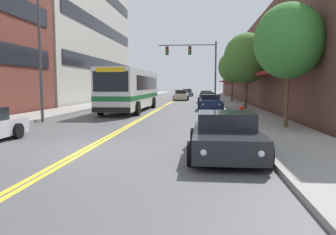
# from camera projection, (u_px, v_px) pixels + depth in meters

# --- Properties ---
(ground_plane) EXTENTS (240.00, 240.00, 0.00)m
(ground_plane) POSITION_uv_depth(u_px,v_px,m) (176.00, 100.00, 47.15)
(ground_plane) COLOR #4C4C4F
(sidewalk_left) EXTENTS (3.09, 106.00, 0.14)m
(sidewalk_left) POSITION_uv_depth(u_px,v_px,m) (128.00, 99.00, 47.86)
(sidewalk_left) COLOR gray
(sidewalk_left) RESTS_ON ground_plane
(sidewalk_right) EXTENTS (3.09, 106.00, 0.14)m
(sidewalk_right) POSITION_uv_depth(u_px,v_px,m) (225.00, 99.00, 46.43)
(sidewalk_right) COLOR gray
(sidewalk_right) RESTS_ON ground_plane
(centre_line) EXTENTS (0.34, 106.00, 0.01)m
(centre_line) POSITION_uv_depth(u_px,v_px,m) (176.00, 100.00, 47.15)
(centre_line) COLOR yellow
(centre_line) RESTS_ON ground_plane
(storefront_row_right) EXTENTS (9.10, 68.00, 8.24)m
(storefront_row_right) POSITION_uv_depth(u_px,v_px,m) (268.00, 70.00, 45.44)
(storefront_row_right) COLOR brown
(storefront_row_right) RESTS_ON ground_plane
(city_bus) EXTENTS (2.86, 12.34, 3.22)m
(city_bus) POSITION_uv_depth(u_px,v_px,m) (132.00, 88.00, 26.49)
(city_bus) COLOR silver
(city_bus) RESTS_ON ground_plane
(car_red_parked_left_near) EXTENTS (2.07, 4.72, 1.22)m
(car_red_parked_left_near) POSITION_uv_depth(u_px,v_px,m) (138.00, 97.00, 42.21)
(car_red_parked_left_near) COLOR maroon
(car_red_parked_left_near) RESTS_ON ground_plane
(car_charcoal_parked_right_foreground) EXTENTS (2.13, 4.21, 1.28)m
(car_charcoal_parked_right_foreground) POSITION_uv_depth(u_px,v_px,m) (226.00, 136.00, 9.57)
(car_charcoal_parked_right_foreground) COLOR #232328
(car_charcoal_parked_right_foreground) RESTS_ON ground_plane
(car_beige_parked_right_mid) EXTENTS (2.18, 4.29, 1.24)m
(car_beige_parked_right_mid) POSITION_uv_depth(u_px,v_px,m) (206.00, 95.00, 49.87)
(car_beige_parked_right_mid) COLOR #BCAD89
(car_beige_parked_right_mid) RESTS_ON ground_plane
(car_navy_parked_right_far) EXTENTS (2.06, 4.20, 1.30)m
(car_navy_parked_right_far) POSITION_uv_depth(u_px,v_px,m) (210.00, 103.00, 27.43)
(car_navy_parked_right_far) COLOR #19234C
(car_navy_parked_right_far) RESTS_ON ground_plane
(car_dark_grey_parked_right_end) EXTENTS (2.18, 4.21, 1.24)m
(car_dark_grey_parked_right_end) POSITION_uv_depth(u_px,v_px,m) (207.00, 98.00, 39.25)
(car_dark_grey_parked_right_end) COLOR #38383D
(car_dark_grey_parked_right_end) RESTS_ON ground_plane
(car_champagne_moving_lead) EXTENTS (2.03, 4.14, 1.41)m
(car_champagne_moving_lead) POSITION_uv_depth(u_px,v_px,m) (181.00, 95.00, 45.13)
(car_champagne_moving_lead) COLOR beige
(car_champagne_moving_lead) RESTS_ON ground_plane
(car_slate_blue_moving_second) EXTENTS (2.11, 4.26, 1.36)m
(car_slate_blue_moving_second) POSITION_uv_depth(u_px,v_px,m) (187.00, 93.00, 61.58)
(car_slate_blue_moving_second) COLOR #475675
(car_slate_blue_moving_second) RESTS_ON ground_plane
(traffic_signal_mast) EXTENTS (6.45, 0.38, 6.86)m
(traffic_signal_mast) POSITION_uv_depth(u_px,v_px,m) (196.00, 60.00, 36.31)
(traffic_signal_mast) COLOR #47474C
(traffic_signal_mast) RESTS_ON ground_plane
(street_lamp_left_near) EXTENTS (1.82, 0.28, 8.20)m
(street_lamp_left_near) POSITION_uv_depth(u_px,v_px,m) (43.00, 36.00, 18.11)
(street_lamp_left_near) COLOR #47474C
(street_lamp_left_near) RESTS_ON ground_plane
(street_tree_right_near) EXTENTS (3.07, 3.07, 5.59)m
(street_tree_right_near) POSITION_uv_depth(u_px,v_px,m) (289.00, 41.00, 14.64)
(street_tree_right_near) COLOR brown
(street_tree_right_near) RESTS_ON sidewalk_right
(street_tree_right_mid) EXTENTS (3.65, 3.65, 6.11)m
(street_tree_right_mid) POSITION_uv_depth(u_px,v_px,m) (246.00, 58.00, 26.27)
(street_tree_right_mid) COLOR brown
(street_tree_right_mid) RESTS_ON sidewalk_right
(street_tree_right_far) EXTENTS (3.32, 3.32, 5.89)m
(street_tree_right_far) POSITION_uv_depth(u_px,v_px,m) (232.00, 67.00, 38.65)
(street_tree_right_far) COLOR brown
(street_tree_right_far) RESTS_ON sidewalk_right
(fire_hydrant) EXTENTS (0.30, 0.22, 0.76)m
(fire_hydrant) POSITION_uv_depth(u_px,v_px,m) (241.00, 113.00, 18.61)
(fire_hydrant) COLOR red
(fire_hydrant) RESTS_ON sidewalk_right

